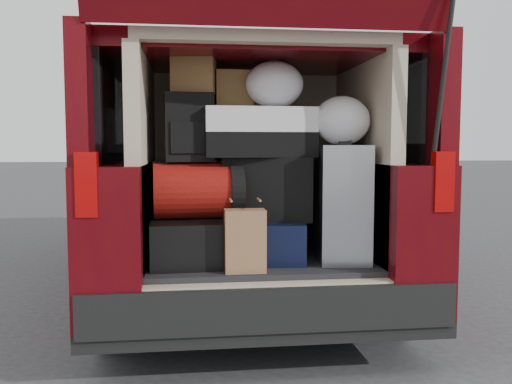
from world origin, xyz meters
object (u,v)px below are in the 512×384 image
Objects in this scene: silver_roller at (342,203)px; red_duffel at (198,190)px; backpack at (189,128)px; navy_hardshell at (265,239)px; kraft_bag at (245,241)px; twotone_duffel at (259,133)px; black_soft_case at (269,188)px; black_hardshell at (191,239)px.

silver_roller is 0.82m from red_duffel.
navy_hardshell is at bearing 0.08° from backpack.
twotone_duffel reaches higher than kraft_bag.
kraft_bag is (-0.57, -0.23, -0.16)m from silver_roller.
silver_roller reaches higher than red_duffel.
twotone_duffel is at bearing 70.78° from kraft_bag.
black_soft_case reaches higher than navy_hardshell.
navy_hardshell is at bearing 64.80° from kraft_bag.
black_soft_case is 1.33× the size of backpack.
twotone_duffel reaches higher than black_hardshell.
red_duffel is at bearing -19.14° from black_hardshell.
backpack reaches higher than black_hardshell.
silver_roller is 1.73× the size of backpack.
backpack is (-0.05, -0.01, 0.35)m from red_duffel.
silver_roller reaches higher than navy_hardshell.
backpack is (-0.45, -0.04, 0.34)m from black_soft_case.
kraft_bag is 0.65m from twotone_duffel.
red_duffel is at bearing -177.61° from silver_roller.
black_hardshell reaches higher than navy_hardshell.
black_hardshell is 0.72m from twotone_duffel.
backpack is (-0.00, -0.02, 0.63)m from black_hardshell.
red_duffel is (-0.81, 0.06, 0.08)m from silver_roller.
backpack is at bearing -100.25° from black_hardshell.
kraft_bag is 0.71m from backpack.
navy_hardshell is (0.43, 0.01, -0.01)m from black_hardshell.
black_hardshell is 0.43m from navy_hardshell.
twotone_duffel is at bearing -1.20° from black_hardshell.
twotone_duffel is (0.35, 0.02, 0.32)m from red_duffel.
kraft_bag is 0.86× the size of backpack.
silver_roller is (0.85, -0.07, 0.20)m from black_hardshell.
red_duffel is 1.30× the size of backpack.
navy_hardshell is at bearing -1.17° from black_hardshell.
black_hardshell is 0.53m from black_soft_case.
backpack is at bearing -163.64° from black_soft_case.
navy_hardshell is at bearing 175.32° from silver_roller.
black_hardshell is at bearing -178.22° from silver_roller.
silver_roller reaches higher than black_hardshell.
black_hardshell is 0.93× the size of silver_roller.
twotone_duffel is at bearing -171.93° from navy_hardshell.
twotone_duffel is (-0.06, -0.01, 0.32)m from black_soft_case.
backpack is at bearing 135.34° from kraft_bag.
backpack is (-0.86, 0.05, 0.42)m from silver_roller.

